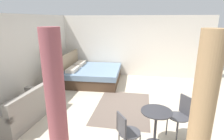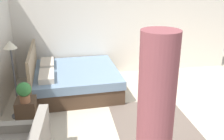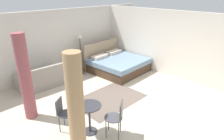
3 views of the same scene
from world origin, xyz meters
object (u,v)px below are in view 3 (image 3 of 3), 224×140
object	(u,v)px
couch	(42,80)
balcony_table	(89,114)
bed	(117,64)
cafe_chair_near_couch	(117,115)
potted_plant	(74,57)
vase	(78,58)
nightstand	(77,68)
floor_lamp	(80,44)
cafe_chair_near_window	(63,111)

from	to	relation	value
couch	balcony_table	xyz separation A→B (m)	(-0.36, -3.09, 0.23)
couch	balcony_table	bearing A→B (deg)	-96.61
bed	couch	bearing A→B (deg)	163.91
cafe_chair_near_couch	bed	bearing A→B (deg)	43.26
balcony_table	potted_plant	bearing A→B (deg)	60.11
vase	balcony_table	size ratio (longest dim) A/B	0.25
vase	cafe_chair_near_couch	distance (m)	4.06
balcony_table	cafe_chair_near_couch	xyz separation A→B (m)	(0.37, -0.54, 0.04)
couch	vase	world-z (taller)	couch
bed	nightstand	size ratio (longest dim) A/B	3.92
floor_lamp	balcony_table	size ratio (longest dim) A/B	2.10
bed	floor_lamp	size ratio (longest dim) A/B	1.37
cafe_chair_near_window	couch	bearing A→B (deg)	74.12
couch	vase	xyz separation A→B (m)	(1.65, 0.09, 0.36)
potted_plant	bed	bearing A→B (deg)	-30.14
cafe_chair_near_couch	potted_plant	bearing A→B (deg)	68.77
balcony_table	cafe_chair_near_couch	bearing A→B (deg)	-55.31
cafe_chair_near_window	floor_lamp	bearing A→B (deg)	46.73
bed	cafe_chair_near_couch	distance (m)	4.05
vase	floor_lamp	world-z (taller)	floor_lamp
nightstand	cafe_chair_near_window	size ratio (longest dim) A/B	0.65
cafe_chair_near_couch	couch	bearing A→B (deg)	90.22
balcony_table	cafe_chair_near_couch	size ratio (longest dim) A/B	0.83
potted_plant	floor_lamp	bearing A→B (deg)	25.47
couch	cafe_chair_near_window	world-z (taller)	cafe_chair_near_window
potted_plant	vase	world-z (taller)	potted_plant
floor_lamp	cafe_chair_near_couch	xyz separation A→B (m)	(-1.91, -3.89, -0.60)
bed	couch	distance (m)	3.08
balcony_table	vase	bearing A→B (deg)	57.66
couch	nightstand	world-z (taller)	couch
balcony_table	floor_lamp	bearing A→B (deg)	55.71
potted_plant	cafe_chair_near_couch	bearing A→B (deg)	-111.23
cafe_chair_near_couch	floor_lamp	bearing A→B (deg)	63.80
couch	cafe_chair_near_couch	xyz separation A→B (m)	(0.01, -3.62, 0.27)
balcony_table	cafe_chair_near_window	xyz separation A→B (m)	(-0.37, 0.53, -0.00)
potted_plant	vase	xyz separation A→B (m)	(0.22, 0.06, -0.12)
potted_plant	cafe_chair_near_window	xyz separation A→B (m)	(-2.16, -2.58, -0.25)
couch	potted_plant	bearing A→B (deg)	1.25
bed	vase	xyz separation A→B (m)	(-1.30, 0.95, 0.33)
bed	cafe_chair_near_window	bearing A→B (deg)	-155.23
vase	cafe_chair_near_couch	bearing A→B (deg)	-113.82
bed	nightstand	distance (m)	1.68
floor_lamp	vase	bearing A→B (deg)	-147.49
couch	potted_plant	distance (m)	1.51
couch	vase	size ratio (longest dim) A/B	8.72
bed	vase	size ratio (longest dim) A/B	11.34
potted_plant	cafe_chair_near_couch	world-z (taller)	potted_plant
vase	balcony_table	bearing A→B (deg)	-122.34
couch	cafe_chair_near_couch	size ratio (longest dim) A/B	1.83
floor_lamp	cafe_chair_near_couch	bearing A→B (deg)	-116.20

